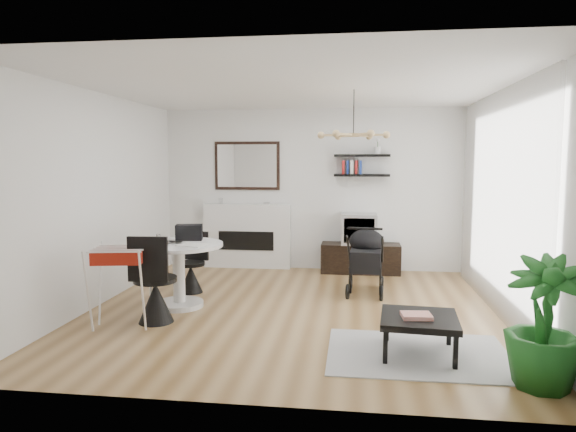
# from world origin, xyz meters

# --- Properties ---
(floor) EXTENTS (5.00, 5.00, 0.00)m
(floor) POSITION_xyz_m (0.00, 0.00, 0.00)
(floor) COLOR brown
(floor) RESTS_ON ground
(ceiling) EXTENTS (5.00, 5.00, 0.00)m
(ceiling) POSITION_xyz_m (0.00, 0.00, 2.70)
(ceiling) COLOR white
(ceiling) RESTS_ON wall_back
(wall_back) EXTENTS (5.00, 0.00, 5.00)m
(wall_back) POSITION_xyz_m (0.00, 2.50, 1.35)
(wall_back) COLOR white
(wall_back) RESTS_ON floor
(wall_left) EXTENTS (0.00, 5.00, 5.00)m
(wall_left) POSITION_xyz_m (-2.50, 0.00, 1.35)
(wall_left) COLOR white
(wall_left) RESTS_ON floor
(wall_right) EXTENTS (0.00, 5.00, 5.00)m
(wall_right) POSITION_xyz_m (2.50, 0.00, 1.35)
(wall_right) COLOR white
(wall_right) RESTS_ON floor
(sheer_curtain) EXTENTS (0.04, 3.60, 2.60)m
(sheer_curtain) POSITION_xyz_m (2.40, 0.20, 1.35)
(sheer_curtain) COLOR white
(sheer_curtain) RESTS_ON wall_right
(fireplace) EXTENTS (1.50, 0.17, 2.16)m
(fireplace) POSITION_xyz_m (-1.10, 2.42, 0.69)
(fireplace) COLOR white
(fireplace) RESTS_ON floor
(shelf_lower) EXTENTS (0.90, 0.25, 0.04)m
(shelf_lower) POSITION_xyz_m (0.83, 2.37, 1.60)
(shelf_lower) COLOR black
(shelf_lower) RESTS_ON wall_back
(shelf_upper) EXTENTS (0.90, 0.25, 0.04)m
(shelf_upper) POSITION_xyz_m (0.83, 2.37, 1.92)
(shelf_upper) COLOR black
(shelf_upper) RESTS_ON wall_back
(pendant_lamp) EXTENTS (0.90, 0.90, 0.10)m
(pendant_lamp) POSITION_xyz_m (0.70, 0.30, 2.15)
(pendant_lamp) COLOR tan
(pendant_lamp) RESTS_ON ceiling
(tv_console) EXTENTS (1.28, 0.45, 0.48)m
(tv_console) POSITION_xyz_m (0.83, 2.27, 0.24)
(tv_console) COLOR black
(tv_console) RESTS_ON floor
(crt_tv) EXTENTS (0.57, 0.50, 0.50)m
(crt_tv) POSITION_xyz_m (0.80, 2.26, 0.73)
(crt_tv) COLOR #BABABC
(crt_tv) RESTS_ON tv_console
(dining_table) EXTENTS (1.11, 1.11, 0.81)m
(dining_table) POSITION_xyz_m (-1.45, -0.03, 0.54)
(dining_table) COLOR white
(dining_table) RESTS_ON floor
(laptop) EXTENTS (0.32, 0.22, 0.02)m
(laptop) POSITION_xyz_m (-1.55, -0.08, 0.82)
(laptop) COLOR black
(laptop) RESTS_ON dining_table
(black_bag) EXTENTS (0.37, 0.27, 0.20)m
(black_bag) POSITION_xyz_m (-1.40, 0.24, 0.91)
(black_bag) COLOR black
(black_bag) RESTS_ON dining_table
(newspaper) EXTENTS (0.40, 0.36, 0.01)m
(newspaper) POSITION_xyz_m (-1.22, -0.16, 0.82)
(newspaper) COLOR white
(newspaper) RESTS_ON dining_table
(drinking_glass) EXTENTS (0.05, 0.05, 0.09)m
(drinking_glass) POSITION_xyz_m (-1.76, 0.10, 0.86)
(drinking_glass) COLOR white
(drinking_glass) RESTS_ON dining_table
(chair_far) EXTENTS (0.42, 0.43, 0.84)m
(chair_far) POSITION_xyz_m (-1.53, 0.68, 0.27)
(chair_far) COLOR black
(chair_far) RESTS_ON floor
(chair_near) EXTENTS (0.49, 0.50, 1.02)m
(chair_near) POSITION_xyz_m (-1.50, -0.69, 0.32)
(chair_near) COLOR black
(chair_near) RESTS_ON floor
(drying_rack) EXTENTS (0.70, 0.67, 0.91)m
(drying_rack) POSITION_xyz_m (-1.81, -0.90, 0.48)
(drying_rack) COLOR white
(drying_rack) RESTS_ON floor
(stroller) EXTENTS (0.54, 0.84, 0.99)m
(stroller) POSITION_xyz_m (0.89, 0.95, 0.43)
(stroller) COLOR black
(stroller) RESTS_ON floor
(rug) EXTENTS (1.71, 1.23, 0.01)m
(rug) POSITION_xyz_m (1.35, -1.30, 0.01)
(rug) COLOR gray
(rug) RESTS_ON floor
(coffee_table) EXTENTS (0.76, 0.76, 0.36)m
(coffee_table) POSITION_xyz_m (1.35, -1.30, 0.33)
(coffee_table) COLOR black
(coffee_table) RESTS_ON rug
(magazines) EXTENTS (0.29, 0.24, 0.04)m
(magazines) POSITION_xyz_m (1.31, -1.35, 0.39)
(magazines) COLOR #E34E38
(magazines) RESTS_ON coffee_table
(potted_plant) EXTENTS (0.76, 0.76, 1.08)m
(potted_plant) POSITION_xyz_m (2.25, -1.89, 0.54)
(potted_plant) COLOR #195A1B
(potted_plant) RESTS_ON floor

